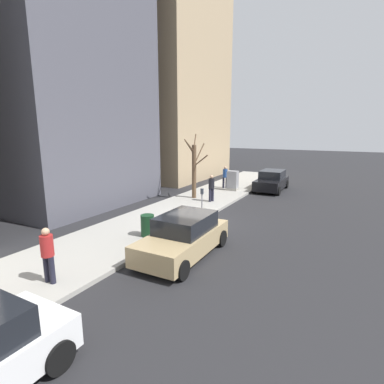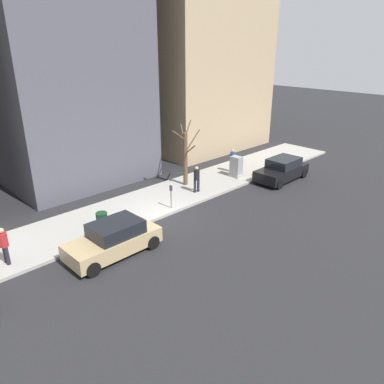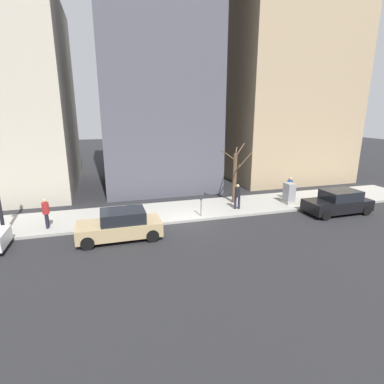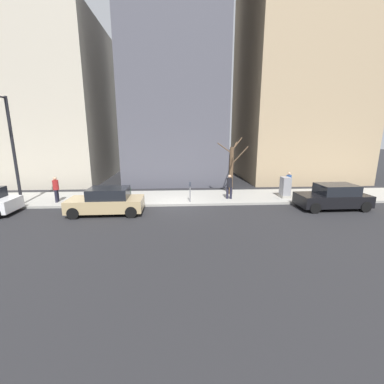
% 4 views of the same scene
% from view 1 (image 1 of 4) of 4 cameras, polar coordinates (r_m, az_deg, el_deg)
% --- Properties ---
extents(ground_plane, '(120.00, 120.00, 0.00)m').
position_cam_1_polar(ground_plane, '(14.99, 1.72, -5.76)').
color(ground_plane, '#232326').
extents(sidewalk, '(4.00, 36.00, 0.15)m').
position_cam_1_polar(sidewalk, '(15.93, -4.72, -4.45)').
color(sidewalk, '#9E9B93').
rests_on(sidewalk, ground).
extents(parked_car_black, '(1.99, 4.23, 1.52)m').
position_cam_1_polar(parked_car_black, '(23.41, 14.93, 2.06)').
color(parked_car_black, black).
rests_on(parked_car_black, ground).
extents(parked_car_tan, '(1.95, 4.22, 1.52)m').
position_cam_1_polar(parked_car_tan, '(10.93, -1.56, -8.44)').
color(parked_car_tan, tan).
rests_on(parked_car_tan, ground).
extents(parking_meter, '(0.14, 0.10, 1.35)m').
position_cam_1_polar(parking_meter, '(15.78, 1.91, -1.19)').
color(parking_meter, slate).
rests_on(parking_meter, sidewalk).
extents(utility_box, '(0.83, 0.61, 1.43)m').
position_cam_1_polar(utility_box, '(22.15, 7.75, 2.12)').
color(utility_box, '#A8A399').
rests_on(utility_box, sidewalk).
extents(bare_tree, '(2.11, 2.22, 4.12)m').
position_cam_1_polar(bare_tree, '(19.32, 0.42, 4.46)').
color(bare_tree, brown).
rests_on(bare_tree, sidewalk).
extents(trash_bin, '(0.56, 0.56, 0.90)m').
position_cam_1_polar(trash_bin, '(12.70, -8.47, -6.31)').
color(trash_bin, '#14381E').
rests_on(trash_bin, sidewalk).
extents(pedestrian_near_meter, '(0.36, 0.36, 1.66)m').
position_cam_1_polar(pedestrian_near_meter, '(22.96, 6.33, 3.10)').
color(pedestrian_near_meter, '#1E1E2D').
rests_on(pedestrian_near_meter, sidewalk).
extents(pedestrian_midblock, '(0.36, 0.39, 1.66)m').
position_cam_1_polar(pedestrian_midblock, '(18.46, 3.72, 1.04)').
color(pedestrian_midblock, '#1E1E2D').
rests_on(pedestrian_midblock, sidewalk).
extents(pedestrian_far_corner, '(0.40, 0.36, 1.66)m').
position_cam_1_polar(pedestrian_far_corner, '(9.64, -25.81, -10.27)').
color(pedestrian_far_corner, '#1E1E2D').
rests_on(pedestrian_far_corner, sidewalk).
extents(office_tower_left, '(10.72, 10.72, 29.87)m').
position_cam_1_polar(office_tower_left, '(32.15, -6.66, 30.58)').
color(office_tower_left, tan).
rests_on(office_tower_left, ground).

